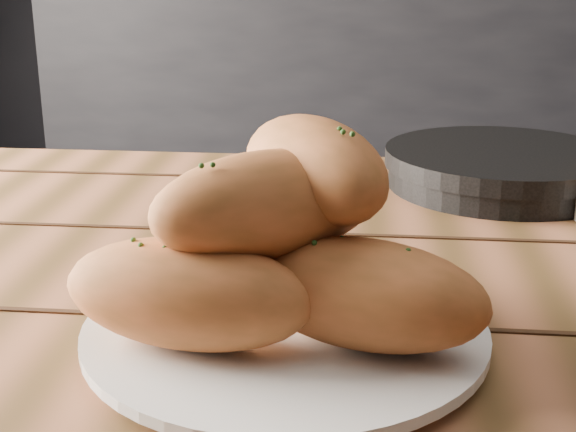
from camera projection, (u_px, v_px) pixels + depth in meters
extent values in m
cube|color=black|center=(506.00, 139.00, 2.55)|extent=(2.80, 0.60, 0.90)
cube|color=#995A39|center=(415.00, 298.00, 0.69)|extent=(1.43, 0.85, 0.04)
cylinder|color=silver|center=(285.00, 338.00, 0.56)|extent=(0.26, 0.26, 0.01)
cylinder|color=silver|center=(285.00, 328.00, 0.56)|extent=(0.28, 0.28, 0.01)
ellipsoid|color=#C46636|center=(187.00, 293.00, 0.52)|extent=(0.18, 0.10, 0.07)
ellipsoid|color=#C46636|center=(364.00, 294.00, 0.52)|extent=(0.18, 0.12, 0.07)
ellipsoid|color=#C46636|center=(286.00, 244.00, 0.61)|extent=(0.09, 0.17, 0.07)
ellipsoid|color=#C46636|center=(268.00, 204.00, 0.53)|extent=(0.18, 0.15, 0.07)
ellipsoid|color=#C46636|center=(313.00, 169.00, 0.56)|extent=(0.15, 0.17, 0.07)
cylinder|color=black|center=(501.00, 175.00, 0.94)|extent=(0.26, 0.26, 0.03)
cylinder|color=black|center=(502.00, 158.00, 0.94)|extent=(0.27, 0.27, 0.02)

